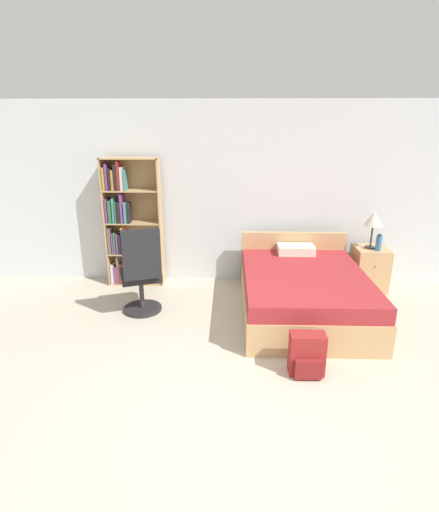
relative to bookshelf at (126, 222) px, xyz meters
The scene contains 9 objects.
ground_plane 3.57m from the bookshelf, 61.03° to the right, with size 14.00×14.00×0.00m, color #BCB29E.
wall_back 1.72m from the bookshelf, ahead, with size 9.00×0.06×2.60m.
bookshelf is the anchor object (origin of this frame).
bed 2.66m from the bookshelf, 20.99° to the right, with size 1.49×2.00×0.81m.
office_chair 1.18m from the bookshelf, 68.22° to the right, with size 0.62×0.68×1.14m.
nightstand 3.55m from the bookshelf, ahead, with size 0.45×0.50×0.62m.
table_lamp 3.47m from the bookshelf, ahead, with size 0.26×0.26×0.52m.
water_bottle 3.55m from the bookshelf, ahead, with size 0.08×0.08×0.23m.
backpack_red 3.25m from the bookshelf, 45.13° to the right, with size 0.33×0.24×0.42m.
Camera 1 is at (-0.18, -2.53, 2.30)m, focal length 28.00 mm.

